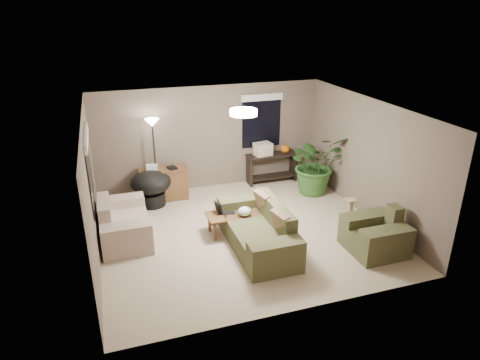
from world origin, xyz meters
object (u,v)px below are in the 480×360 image
object	(u,v)px
loveseat	(123,224)
houseplant	(315,170)
console_table	(272,166)
cat_scratching_post	(350,212)
coffee_table	(233,216)
desk	(164,184)
papasan_chair	(151,186)
armchair	(376,236)
main_sofa	(259,232)
floor_lamp	(153,133)

from	to	relation	value
loveseat	houseplant	bearing A→B (deg)	10.58
console_table	cat_scratching_post	world-z (taller)	console_table
loveseat	coffee_table	distance (m)	2.13
desk	papasan_chair	xyz separation A→B (m)	(-0.32, -0.24, 0.09)
desk	cat_scratching_post	distance (m)	4.21
armchair	papasan_chair	size ratio (longest dim) A/B	0.85
armchair	coffee_table	world-z (taller)	armchair
armchair	houseplant	distance (m)	2.75
main_sofa	armchair	xyz separation A→B (m)	(1.98, -0.81, 0.00)
main_sofa	floor_lamp	size ratio (longest dim) A/B	1.15
coffee_table	cat_scratching_post	xyz separation A→B (m)	(2.48, -0.29, -0.14)
main_sofa	cat_scratching_post	distance (m)	2.18
armchair	coffee_table	distance (m)	2.72
main_sofa	desk	distance (m)	2.99
floor_lamp	cat_scratching_post	distance (m)	4.60
main_sofa	cat_scratching_post	size ratio (longest dim) A/B	4.40
houseplant	desk	bearing A→B (deg)	168.23
desk	papasan_chair	world-z (taller)	papasan_chair
armchair	cat_scratching_post	world-z (taller)	armchair
armchair	desk	size ratio (longest dim) A/B	0.91
main_sofa	loveseat	bearing A→B (deg)	155.82
papasan_chair	floor_lamp	bearing A→B (deg)	62.76
desk	cat_scratching_post	world-z (taller)	desk
papasan_chair	cat_scratching_post	world-z (taller)	papasan_chair
papasan_chair	cat_scratching_post	size ratio (longest dim) A/B	2.35
loveseat	armchair	world-z (taller)	same
main_sofa	armchair	distance (m)	2.14
main_sofa	desk	bearing A→B (deg)	117.13
cat_scratching_post	armchair	bearing A→B (deg)	-98.56
loveseat	console_table	distance (m)	4.20
floor_lamp	houseplant	size ratio (longest dim) A/B	1.31
houseplant	loveseat	bearing A→B (deg)	-169.42
armchair	console_table	size ratio (longest dim) A/B	0.77
armchair	floor_lamp	world-z (taller)	floor_lamp
main_sofa	console_table	size ratio (longest dim) A/B	1.69
console_table	papasan_chair	distance (m)	3.11
desk	houseplant	size ratio (longest dim) A/B	0.75
main_sofa	console_table	bearing A→B (deg)	63.90
cat_scratching_post	main_sofa	bearing A→B (deg)	-170.96
console_table	houseplant	world-z (taller)	houseplant
armchair	desk	world-z (taller)	armchair
coffee_table	floor_lamp	distance (m)	2.72
cat_scratching_post	coffee_table	bearing A→B (deg)	173.29
houseplant	floor_lamp	bearing A→B (deg)	167.48
main_sofa	armchair	size ratio (longest dim) A/B	2.20
armchair	main_sofa	bearing A→B (deg)	157.75
main_sofa	cat_scratching_post	xyz separation A→B (m)	(2.15, 0.34, -0.08)
loveseat	desk	bearing A→B (deg)	56.58
loveseat	armchair	bearing A→B (deg)	-23.32
main_sofa	papasan_chair	world-z (taller)	main_sofa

